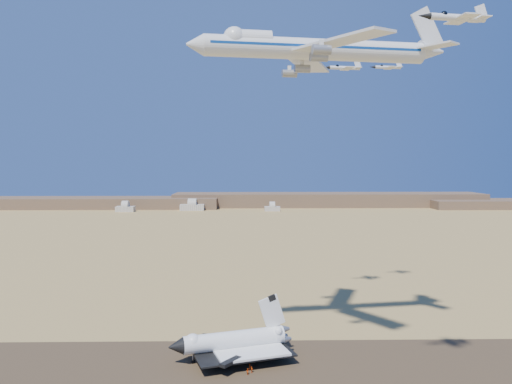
{
  "coord_description": "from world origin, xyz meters",
  "views": [
    {
      "loc": [
        8.12,
        -140.07,
        60.25
      ],
      "look_at": [
        10.95,
        8.0,
        51.43
      ],
      "focal_mm": 35.0,
      "sensor_mm": 36.0,
      "label": 1
    }
  ],
  "objects_px": {
    "carrier_747": "(309,49)",
    "chase_jet_e": "(387,67)",
    "crew_a": "(250,367)",
    "crew_b": "(248,371)",
    "shuttle": "(233,342)",
    "crew_c": "(252,369)",
    "chase_jet_d": "(344,68)",
    "chase_jet_a": "(456,17)"
  },
  "relations": [
    {
      "from": "carrier_747",
      "to": "chase_jet_e",
      "type": "distance_m",
      "value": 73.78
    },
    {
      "from": "crew_a",
      "to": "crew_b",
      "type": "bearing_deg",
      "value": -178.81
    },
    {
      "from": "shuttle",
      "to": "chase_jet_e",
      "type": "height_order",
      "value": "chase_jet_e"
    },
    {
      "from": "crew_b",
      "to": "crew_c",
      "type": "bearing_deg",
      "value": -82.85
    },
    {
      "from": "crew_a",
      "to": "crew_b",
      "type": "xyz_separation_m",
      "value": [
        -0.64,
        -3.05,
        0.02
      ]
    },
    {
      "from": "crew_b",
      "to": "crew_c",
      "type": "xyz_separation_m",
      "value": [
        1.18,
        1.19,
        0.02
      ]
    },
    {
      "from": "crew_b",
      "to": "crew_c",
      "type": "relative_size",
      "value": 0.98
    },
    {
      "from": "crew_c",
      "to": "chase_jet_d",
      "type": "height_order",
      "value": "chase_jet_d"
    },
    {
      "from": "crew_c",
      "to": "chase_jet_a",
      "type": "relative_size",
      "value": 0.12
    },
    {
      "from": "shuttle",
      "to": "crew_a",
      "type": "distance_m",
      "value": 10.93
    },
    {
      "from": "crew_a",
      "to": "crew_b",
      "type": "distance_m",
      "value": 3.12
    },
    {
      "from": "crew_b",
      "to": "chase_jet_a",
      "type": "height_order",
      "value": "chase_jet_a"
    },
    {
      "from": "crew_b",
      "to": "chase_jet_d",
      "type": "xyz_separation_m",
      "value": [
        38.05,
        59.11,
        96.38
      ]
    },
    {
      "from": "shuttle",
      "to": "crew_b",
      "type": "bearing_deg",
      "value": -86.89
    },
    {
      "from": "carrier_747",
      "to": "chase_jet_d",
      "type": "height_order",
      "value": "carrier_747"
    },
    {
      "from": "crew_c",
      "to": "chase_jet_e",
      "type": "distance_m",
      "value": 133.84
    },
    {
      "from": "chase_jet_e",
      "to": "crew_a",
      "type": "bearing_deg",
      "value": -134.83
    },
    {
      "from": "carrier_747",
      "to": "crew_c",
      "type": "distance_m",
      "value": 94.33
    },
    {
      "from": "carrier_747",
      "to": "crew_a",
      "type": "distance_m",
      "value": 94.32
    },
    {
      "from": "shuttle",
      "to": "chase_jet_a",
      "type": "height_order",
      "value": "chase_jet_a"
    },
    {
      "from": "carrier_747",
      "to": "chase_jet_a",
      "type": "xyz_separation_m",
      "value": [
        26.29,
        -40.75,
        -2.42
      ]
    },
    {
      "from": "chase_jet_e",
      "to": "crew_c",
      "type": "bearing_deg",
      "value": -133.81
    },
    {
      "from": "carrier_747",
      "to": "chase_jet_a",
      "type": "relative_size",
      "value": 4.97
    },
    {
      "from": "crew_c",
      "to": "chase_jet_e",
      "type": "relative_size",
      "value": 0.13
    },
    {
      "from": "carrier_747",
      "to": "chase_jet_e",
      "type": "bearing_deg",
      "value": 47.88
    },
    {
      "from": "chase_jet_a",
      "to": "shuttle",
      "type": "bearing_deg",
      "value": 129.9
    },
    {
      "from": "carrier_747",
      "to": "crew_a",
      "type": "relative_size",
      "value": 44.69
    },
    {
      "from": "chase_jet_d",
      "to": "chase_jet_e",
      "type": "relative_size",
      "value": 1.11
    },
    {
      "from": "chase_jet_a",
      "to": "chase_jet_d",
      "type": "bearing_deg",
      "value": 85.3
    },
    {
      "from": "shuttle",
      "to": "chase_jet_a",
      "type": "bearing_deg",
      "value": -58.97
    },
    {
      "from": "crew_c",
      "to": "chase_jet_a",
      "type": "bearing_deg",
      "value": -169.6
    },
    {
      "from": "chase_jet_e",
      "to": "chase_jet_d",
      "type": "bearing_deg",
      "value": -154.41
    },
    {
      "from": "chase_jet_a",
      "to": "crew_c",
      "type": "bearing_deg",
      "value": 134.39
    },
    {
      "from": "crew_a",
      "to": "chase_jet_e",
      "type": "height_order",
      "value": "chase_jet_e"
    },
    {
      "from": "carrier_747",
      "to": "crew_a",
      "type": "height_order",
      "value": "carrier_747"
    },
    {
      "from": "shuttle",
      "to": "chase_jet_e",
      "type": "xyz_separation_m",
      "value": [
        62.9,
        59.09,
        94.75
      ]
    },
    {
      "from": "carrier_747",
      "to": "crew_c",
      "type": "xyz_separation_m",
      "value": [
        -16.83,
        -8.32,
        -92.44
      ]
    },
    {
      "from": "crew_b",
      "to": "crew_a",
      "type": "bearing_deg",
      "value": -50.0
    },
    {
      "from": "crew_a",
      "to": "chase_jet_d",
      "type": "height_order",
      "value": "chase_jet_d"
    },
    {
      "from": "shuttle",
      "to": "crew_a",
      "type": "xyz_separation_m",
      "value": [
        5.08,
        -8.74,
        -4.16
      ]
    },
    {
      "from": "carrier_747",
      "to": "crew_c",
      "type": "bearing_deg",
      "value": -162.45
    },
    {
      "from": "chase_jet_e",
      "to": "shuttle",
      "type": "bearing_deg",
      "value": -141.18
    }
  ]
}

